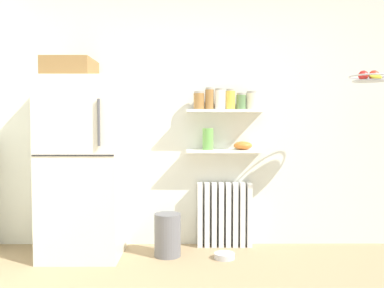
{
  "coord_description": "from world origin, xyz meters",
  "views": [
    {
      "loc": [
        -0.2,
        -2.06,
        1.23
      ],
      "look_at": [
        -0.18,
        1.6,
        1.05
      ],
      "focal_mm": 37.39,
      "sensor_mm": 36.0,
      "label": 1
    }
  ],
  "objects_px": {
    "storage_jar_1": "(209,99)",
    "storage_jar_4": "(241,101)",
    "storage_jar_3": "(231,99)",
    "hanging_fruit_basket": "(370,77)",
    "storage_jar_5": "(252,101)",
    "trash_bin": "(168,235)",
    "vase": "(208,139)",
    "storage_jar_0": "(199,101)",
    "pet_food_bowl": "(224,256)",
    "storage_jar_2": "(220,99)",
    "radiator": "(225,215)",
    "refrigerator": "(83,163)",
    "shelf_bowl": "(243,146)"
  },
  "relations": [
    {
      "from": "radiator",
      "to": "storage_jar_3",
      "type": "bearing_deg",
      "value": -29.93
    },
    {
      "from": "storage_jar_5",
      "to": "shelf_bowl",
      "type": "distance_m",
      "value": 0.45
    },
    {
      "from": "refrigerator",
      "to": "storage_jar_3",
      "type": "xyz_separation_m",
      "value": [
        1.4,
        0.22,
        0.61
      ]
    },
    {
      "from": "storage_jar_1",
      "to": "shelf_bowl",
      "type": "distance_m",
      "value": 0.57
    },
    {
      "from": "shelf_bowl",
      "to": "hanging_fruit_basket",
      "type": "height_order",
      "value": "hanging_fruit_basket"
    },
    {
      "from": "vase",
      "to": "pet_food_bowl",
      "type": "distance_m",
      "value": 1.12
    },
    {
      "from": "radiator",
      "to": "trash_bin",
      "type": "xyz_separation_m",
      "value": [
        -0.56,
        -0.29,
        -0.12
      ]
    },
    {
      "from": "shelf_bowl",
      "to": "hanging_fruit_basket",
      "type": "xyz_separation_m",
      "value": [
        1.05,
        -0.45,
        0.62
      ]
    },
    {
      "from": "shelf_bowl",
      "to": "trash_bin",
      "type": "distance_m",
      "value": 1.13
    },
    {
      "from": "storage_jar_4",
      "to": "storage_jar_0",
      "type": "bearing_deg",
      "value": 180.0
    },
    {
      "from": "storage_jar_1",
      "to": "refrigerator",
      "type": "bearing_deg",
      "value": -169.58
    },
    {
      "from": "storage_jar_1",
      "to": "pet_food_bowl",
      "type": "distance_m",
      "value": 1.5
    },
    {
      "from": "storage_jar_3",
      "to": "vase",
      "type": "distance_m",
      "value": 0.45
    },
    {
      "from": "storage_jar_2",
      "to": "trash_bin",
      "type": "relative_size",
      "value": 0.52
    },
    {
      "from": "trash_bin",
      "to": "pet_food_bowl",
      "type": "height_order",
      "value": "trash_bin"
    },
    {
      "from": "refrigerator",
      "to": "radiator",
      "type": "height_order",
      "value": "refrigerator"
    },
    {
      "from": "radiator",
      "to": "storage_jar_4",
      "type": "xyz_separation_m",
      "value": [
        0.16,
        -0.03,
        1.13
      ]
    },
    {
      "from": "refrigerator",
      "to": "storage_jar_1",
      "type": "height_order",
      "value": "refrigerator"
    },
    {
      "from": "storage_jar_0",
      "to": "storage_jar_3",
      "type": "relative_size",
      "value": 0.88
    },
    {
      "from": "storage_jar_5",
      "to": "vase",
      "type": "bearing_deg",
      "value": 180.0
    },
    {
      "from": "storage_jar_1",
      "to": "storage_jar_4",
      "type": "xyz_separation_m",
      "value": [
        0.31,
        -0.0,
        -0.03
      ]
    },
    {
      "from": "hanging_fruit_basket",
      "to": "radiator",
      "type": "bearing_deg",
      "value": 158.66
    },
    {
      "from": "storage_jar_5",
      "to": "vase",
      "type": "height_order",
      "value": "storage_jar_5"
    },
    {
      "from": "pet_food_bowl",
      "to": "refrigerator",
      "type": "bearing_deg",
      "value": 174.8
    },
    {
      "from": "storage_jar_4",
      "to": "refrigerator",
      "type": "bearing_deg",
      "value": -171.71
    },
    {
      "from": "storage_jar_2",
      "to": "shelf_bowl",
      "type": "height_order",
      "value": "storage_jar_2"
    },
    {
      "from": "shelf_bowl",
      "to": "trash_bin",
      "type": "xyz_separation_m",
      "value": [
        -0.73,
        -0.26,
        -0.82
      ]
    },
    {
      "from": "storage_jar_3",
      "to": "storage_jar_4",
      "type": "bearing_deg",
      "value": -0.0
    },
    {
      "from": "trash_bin",
      "to": "pet_food_bowl",
      "type": "distance_m",
      "value": 0.56
    },
    {
      "from": "storage_jar_1",
      "to": "trash_bin",
      "type": "xyz_separation_m",
      "value": [
        -0.4,
        -0.26,
        -1.28
      ]
    },
    {
      "from": "storage_jar_1",
      "to": "storage_jar_0",
      "type": "bearing_deg",
      "value": -180.0
    },
    {
      "from": "storage_jar_5",
      "to": "trash_bin",
      "type": "relative_size",
      "value": 0.45
    },
    {
      "from": "storage_jar_5",
      "to": "pet_food_bowl",
      "type": "bearing_deg",
      "value": -130.68
    },
    {
      "from": "storage_jar_1",
      "to": "storage_jar_4",
      "type": "height_order",
      "value": "storage_jar_1"
    },
    {
      "from": "trash_bin",
      "to": "storage_jar_1",
      "type": "bearing_deg",
      "value": 33.4
    },
    {
      "from": "storage_jar_0",
      "to": "trash_bin",
      "type": "height_order",
      "value": "storage_jar_0"
    },
    {
      "from": "storage_jar_3",
      "to": "trash_bin",
      "type": "xyz_separation_m",
      "value": [
        -0.61,
        -0.26,
        -1.28
      ]
    },
    {
      "from": "refrigerator",
      "to": "pet_food_bowl",
      "type": "bearing_deg",
      "value": -5.2
    },
    {
      "from": "hanging_fruit_basket",
      "to": "storage_jar_2",
      "type": "bearing_deg",
      "value": 160.65
    },
    {
      "from": "refrigerator",
      "to": "shelf_bowl",
      "type": "relative_size",
      "value": 9.91
    },
    {
      "from": "storage_jar_0",
      "to": "pet_food_bowl",
      "type": "distance_m",
      "value": 1.5
    },
    {
      "from": "storage_jar_2",
      "to": "storage_jar_4",
      "type": "bearing_deg",
      "value": -0.0
    },
    {
      "from": "storage_jar_0",
      "to": "pet_food_bowl",
      "type": "relative_size",
      "value": 0.93
    },
    {
      "from": "vase",
      "to": "trash_bin",
      "type": "height_order",
      "value": "vase"
    },
    {
      "from": "storage_jar_1",
      "to": "storage_jar_2",
      "type": "bearing_deg",
      "value": 0.0
    },
    {
      "from": "radiator",
      "to": "storage_jar_2",
      "type": "height_order",
      "value": "storage_jar_2"
    },
    {
      "from": "refrigerator",
      "to": "shelf_bowl",
      "type": "xyz_separation_m",
      "value": [
        1.53,
        0.22,
        0.15
      ]
    },
    {
      "from": "refrigerator",
      "to": "shelf_bowl",
      "type": "height_order",
      "value": "refrigerator"
    },
    {
      "from": "refrigerator",
      "to": "storage_jar_5",
      "type": "height_order",
      "value": "refrigerator"
    },
    {
      "from": "storage_jar_3",
      "to": "hanging_fruit_basket",
      "type": "relative_size",
      "value": 0.59
    }
  ]
}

